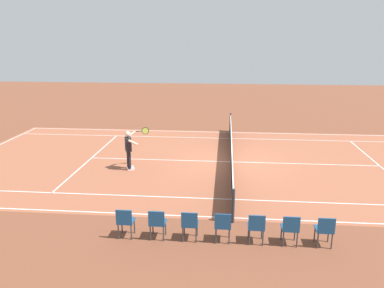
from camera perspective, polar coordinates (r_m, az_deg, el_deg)
The scene contains 13 objects.
ground_plane at distance 17.06m, azimuth 5.86°, elevation -2.68°, with size 60.00×60.00×0.00m, color brown.
court_slab at distance 17.06m, azimuth 5.86°, elevation -2.67°, with size 24.20×11.40×0.00m, color #935138.
court_line_markings at distance 17.06m, azimuth 5.86°, elevation -2.67°, with size 23.85×11.05×0.01m.
tennis_net at distance 16.91m, azimuth 5.91°, elevation -1.10°, with size 0.10×11.70×1.08m.
tennis_player_near at distance 15.98m, azimuth -9.40°, elevation -0.59°, with size 0.94×0.91×1.70m.
tennis_ball at distance 18.80m, azimuth -9.43°, elevation -0.97°, with size 0.07×0.07×0.07m, color #CCE01E.
spectator_chair_0 at distance 10.76m, azimuth 19.30°, elevation -11.92°, with size 0.44×0.44×0.88m.
spectator_chair_1 at distance 10.57m, azimuth 14.53°, elevation -12.01°, with size 0.44×0.44×0.88m.
spectator_chair_2 at distance 10.46m, azimuth 9.62°, elevation -12.02°, with size 0.44×0.44×0.88m.
spectator_chair_3 at distance 10.42m, azimuth 4.64°, elevation -11.94°, with size 0.44×0.44×0.88m.
spectator_chair_4 at distance 10.46m, azimuth -0.33°, elevation -11.78°, with size 0.44×0.44×0.88m.
spectator_chair_5 at distance 10.57m, azimuth -5.23°, elevation -11.53°, with size 0.44×0.44×0.88m.
spectator_chair_6 at distance 10.76m, azimuth -9.98°, elevation -11.21°, with size 0.44×0.44×0.88m.
Camera 1 is at (0.28, 16.20, 5.33)m, focal length 35.57 mm.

